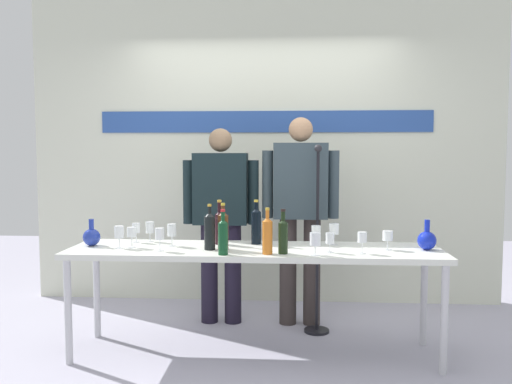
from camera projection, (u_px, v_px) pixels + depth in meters
The scene contains 27 objects.
ground_plane at pixel (255, 354), 3.78m from camera, with size 10.00×10.00×0.00m, color #ADA9BC.
back_wall at pixel (265, 144), 5.07m from camera, with size 4.44×0.11×3.00m.
display_table at pixel (255, 256), 3.73m from camera, with size 2.60×0.63×0.76m.
decanter_blue_left at pixel (92, 237), 3.81m from camera, with size 0.12×0.12×0.19m.
decanter_blue_right at pixel (427, 240), 3.65m from camera, with size 0.13×0.13×0.21m.
presenter_left at pixel (221, 212), 4.42m from camera, with size 0.63×0.22×1.62m.
presenter_right at pixel (300, 206), 4.37m from camera, with size 0.63×0.22×1.71m.
wine_bottle_0 at pixel (267, 234), 3.50m from camera, with size 0.07×0.07×0.31m.
wine_bottle_1 at pixel (283, 235), 3.52m from camera, with size 0.06×0.06×0.30m.
wine_bottle_2 at pixel (257, 225), 3.88m from camera, with size 0.07×0.07×0.32m.
wine_bottle_3 at pixel (210, 230), 3.66m from camera, with size 0.08×0.08×0.32m.
wine_bottle_4 at pixel (223, 229), 3.68m from camera, with size 0.07×0.07×0.32m.
wine_bottle_5 at pixel (223, 236), 3.48m from camera, with size 0.06×0.06×0.30m.
wine_bottle_6 at pixel (219, 226), 3.88m from camera, with size 0.07×0.07×0.32m.
wine_glass_left_0 at pixel (119, 232), 3.72m from camera, with size 0.06×0.06×0.16m.
wine_glass_left_1 at pixel (136, 228), 3.96m from camera, with size 0.06×0.06×0.14m.
wine_glass_left_2 at pixel (132, 233), 3.74m from camera, with size 0.07×0.07×0.15m.
wine_glass_left_3 at pixel (160, 234), 3.61m from camera, with size 0.06×0.06×0.16m.
wine_glass_left_4 at pixel (150, 228), 3.99m from camera, with size 0.06×0.06×0.15m.
wine_glass_left_5 at pixel (172, 231), 3.80m from camera, with size 0.06×0.06×0.16m.
wine_glass_right_0 at pixel (362, 238), 3.52m from camera, with size 0.06×0.06×0.15m.
wine_glass_right_1 at pixel (334, 229), 3.86m from camera, with size 0.07×0.07×0.15m.
wine_glass_right_2 at pixel (330, 239), 3.56m from camera, with size 0.06×0.06×0.13m.
wine_glass_right_3 at pixel (388, 236), 3.66m from camera, with size 0.07×0.07×0.13m.
wine_glass_right_4 at pixel (315, 240), 3.47m from camera, with size 0.07×0.07×0.15m.
wine_glass_right_5 at pixel (316, 231), 3.85m from camera, with size 0.07×0.07×0.14m.
microphone_stand at pixel (317, 271), 4.20m from camera, with size 0.20×0.20×1.49m.
Camera 1 is at (0.26, -3.67, 1.44)m, focal length 37.37 mm.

